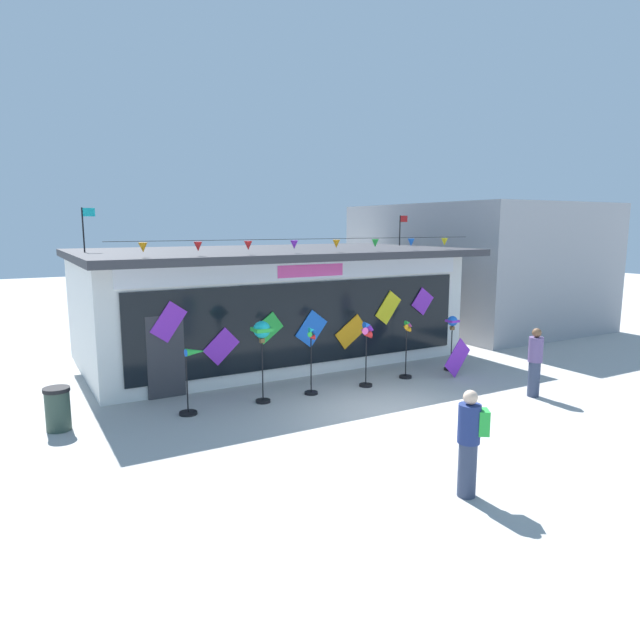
% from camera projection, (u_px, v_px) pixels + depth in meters
% --- Properties ---
extents(ground_plane, '(80.00, 80.00, 0.00)m').
position_uv_depth(ground_plane, '(391.00, 414.00, 12.41)').
color(ground_plane, '#ADAAA5').
extents(kite_shop_building, '(11.33, 6.77, 4.56)m').
position_uv_depth(kite_shop_building, '(267.00, 302.00, 17.68)').
color(kite_shop_building, silver).
rests_on(kite_shop_building, ground_plane).
extents(wind_spinner_far_left, '(0.63, 0.39, 1.47)m').
position_uv_depth(wind_spinner_far_left, '(192.00, 377.00, 12.28)').
color(wind_spinner_far_left, black).
rests_on(wind_spinner_far_left, ground_plane).
extents(wind_spinner_left, '(0.41, 0.41, 1.94)m').
position_uv_depth(wind_spinner_left, '(262.00, 336.00, 12.95)').
color(wind_spinner_left, black).
rests_on(wind_spinner_left, ground_plane).
extents(wind_spinner_center_left, '(0.33, 0.33, 1.68)m').
position_uv_depth(wind_spinner_center_left, '(311.00, 358.00, 13.68)').
color(wind_spinner_center_left, black).
rests_on(wind_spinner_center_left, ground_plane).
extents(wind_spinner_center_right, '(0.44, 0.34, 1.70)m').
position_uv_depth(wind_spinner_center_right, '(367.00, 342.00, 14.30)').
color(wind_spinner_center_right, black).
rests_on(wind_spinner_center_right, ground_plane).
extents(wind_spinner_right, '(0.34, 0.34, 1.59)m').
position_uv_depth(wind_spinner_right, '(407.00, 347.00, 15.16)').
color(wind_spinner_right, black).
rests_on(wind_spinner_right, ground_plane).
extents(wind_spinner_far_right, '(0.38, 0.38, 1.57)m').
position_uv_depth(wind_spinner_far_right, '(452.00, 332.00, 15.96)').
color(wind_spinner_far_right, black).
rests_on(wind_spinner_far_right, ground_plane).
extents(person_near_camera, '(0.48, 0.43, 1.68)m').
position_uv_depth(person_near_camera, '(470.00, 441.00, 8.50)').
color(person_near_camera, '#333D56').
rests_on(person_near_camera, ground_plane).
extents(person_mid_plaza, '(0.34, 0.34, 1.68)m').
position_uv_depth(person_mid_plaza, '(535.00, 362.00, 13.54)').
color(person_mid_plaza, '#333D56').
rests_on(person_mid_plaza, ground_plane).
extents(trash_bin, '(0.52, 0.52, 0.89)m').
position_uv_depth(trash_bin, '(58.00, 409.00, 11.35)').
color(trash_bin, '#2D4238').
rests_on(trash_bin, ground_plane).
extents(display_kite_on_ground, '(1.04, 0.18, 1.04)m').
position_uv_depth(display_kite_on_ground, '(457.00, 358.00, 15.40)').
color(display_kite_on_ground, purple).
rests_on(display_kite_on_ground, ground_plane).
extents(neighbour_building, '(6.85, 9.13, 4.92)m').
position_uv_depth(neighbour_building, '(473.00, 265.00, 23.76)').
color(neighbour_building, '#99999E').
rests_on(neighbour_building, ground_plane).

